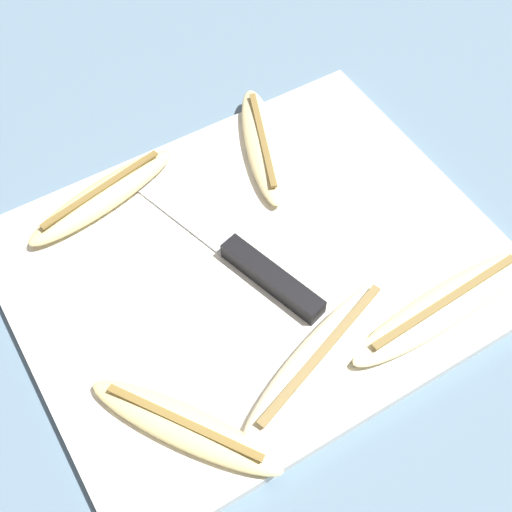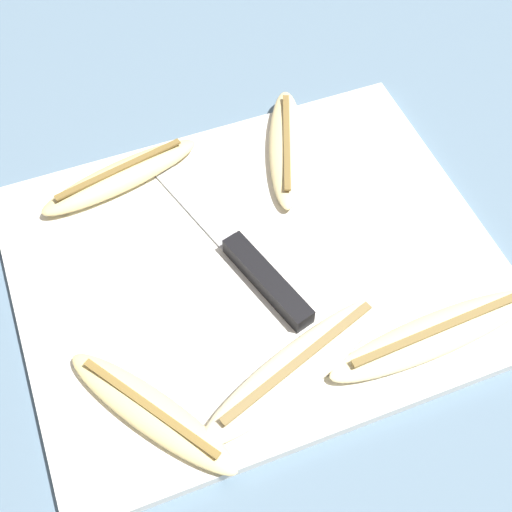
% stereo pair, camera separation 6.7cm
% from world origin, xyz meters
% --- Properties ---
extents(ground_plane, '(4.00, 4.00, 0.00)m').
position_xyz_m(ground_plane, '(0.00, 0.00, 0.00)').
color(ground_plane, slate).
extents(cutting_board, '(0.45, 0.36, 0.01)m').
position_xyz_m(cutting_board, '(0.00, 0.00, 0.01)').
color(cutting_board, white).
rests_on(cutting_board, ground_plane).
extents(knife, '(0.09, 0.25, 0.02)m').
position_xyz_m(knife, '(-0.01, -0.00, 0.02)').
color(knife, black).
rests_on(knife, cutting_board).
extents(banana_bright_far, '(0.21, 0.11, 0.02)m').
position_xyz_m(banana_bright_far, '(-0.01, -0.12, 0.02)').
color(banana_bright_far, beige).
rests_on(banana_bright_far, cutting_board).
extents(banana_mellow_near, '(0.10, 0.17, 0.02)m').
position_xyz_m(banana_mellow_near, '(0.08, 0.12, 0.02)').
color(banana_mellow_near, beige).
rests_on(banana_mellow_near, cutting_board).
extents(banana_golden_short, '(0.13, 0.17, 0.02)m').
position_xyz_m(banana_golden_short, '(-0.14, -0.11, 0.02)').
color(banana_golden_short, '#EDD689').
rests_on(banana_golden_short, cutting_board).
extents(banana_spotted_left, '(0.18, 0.07, 0.02)m').
position_xyz_m(banana_spotted_left, '(-0.09, 0.14, 0.02)').
color(banana_spotted_left, '#DBC684').
rests_on(banana_spotted_left, cutting_board).
extents(banana_soft_right, '(0.21, 0.05, 0.02)m').
position_xyz_m(banana_soft_right, '(0.12, -0.13, 0.02)').
color(banana_soft_right, beige).
rests_on(banana_soft_right, cutting_board).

